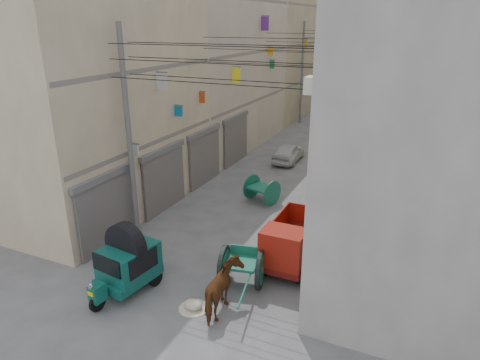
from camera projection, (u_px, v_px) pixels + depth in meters
The scene contains 17 objects.
building_row_left at pixel (277, 38), 40.60m from camera, with size 8.00×62.00×14.00m.
building_row_right at pixel (464, 41), 34.40m from camera, with size 8.00×62.00×14.00m.
end_cap_building at pixel (398, 32), 64.68m from camera, with size 22.00×10.00×13.00m, color #AFA789.
shutters_left at pixel (186, 166), 20.49m from camera, with size 0.18×14.40×2.88m.
signboards at pixel (326, 96), 27.92m from camera, with size 8.22×40.52×5.67m.
ac_units at pixel (343, 40), 13.17m from camera, with size 0.70×6.55×3.35m.
utility_poles at pixel (307, 98), 23.75m from camera, with size 7.40×22.20×8.00m.
overhead_cables at pixel (295, 48), 20.56m from camera, with size 7.40×22.52×1.12m.
auto_rickshaw at pixel (127, 261), 13.23m from camera, with size 1.64×2.55×1.75m.
tonga_cart at pixel (242, 266), 13.60m from camera, with size 1.61×2.99×1.28m.
mini_truck at pixel (290, 246), 14.43m from camera, with size 1.45×3.18×1.79m.
second_cart at pixel (262, 189), 19.97m from camera, with size 1.65×1.56×1.18m.
feed_sack at pixel (193, 305), 12.62m from camera, with size 0.55×0.44×0.27m, color beige.
horse at pixel (223, 290), 12.26m from camera, with size 0.81×1.78×1.50m, color brown.
distant_car_white at pixel (289, 152), 25.78m from camera, with size 1.32×3.29×1.12m, color silver.
distant_car_grey at pixel (349, 126), 32.30m from camera, with size 1.19×3.41×1.12m, color slate.
distant_car_green at pixel (357, 110), 38.18m from camera, with size 1.56×3.84×1.11m, color #205F38.
Camera 1 is at (6.48, -6.26, 7.99)m, focal length 32.00 mm.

